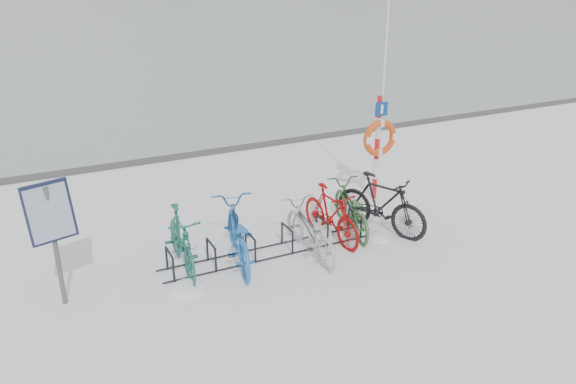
% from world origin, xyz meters
% --- Properties ---
extents(ground, '(900.00, 900.00, 0.00)m').
position_xyz_m(ground, '(0.00, 0.00, 0.00)').
color(ground, white).
rests_on(ground, ground).
extents(quay_edge, '(400.00, 0.25, 0.10)m').
position_xyz_m(quay_edge, '(0.00, 5.90, 0.05)').
color(quay_edge, '#3F3F42').
rests_on(quay_edge, ground).
extents(bike_rack, '(4.00, 0.48, 0.46)m').
position_xyz_m(bike_rack, '(0.00, 0.00, 0.18)').
color(bike_rack, black).
rests_on(bike_rack, ground).
extents(info_board, '(0.70, 0.42, 1.98)m').
position_xyz_m(info_board, '(-3.48, -0.11, 1.43)').
color(info_board, '#595B5E').
rests_on(info_board, ground).
extents(lifebuoy_station, '(0.80, 0.23, 4.17)m').
position_xyz_m(lifebuoy_station, '(3.16, 1.28, 1.40)').
color(lifebuoy_station, red).
rests_on(lifebuoy_station, ground).
extents(bike_0, '(0.62, 1.85, 1.10)m').
position_xyz_m(bike_0, '(-1.54, 0.16, 0.55)').
color(bike_0, '#175A4B').
rests_on(bike_0, ground).
extents(bike_1, '(1.13, 2.17, 1.08)m').
position_xyz_m(bike_1, '(-0.59, 0.01, 0.54)').
color(bike_1, '#2067B4').
rests_on(bike_1, ground).
extents(bike_2, '(0.66, 1.85, 0.97)m').
position_xyz_m(bike_2, '(0.64, -0.33, 0.48)').
color(bike_2, '#9FA3A7').
rests_on(bike_2, ground).
extents(bike_3, '(0.64, 1.78, 1.05)m').
position_xyz_m(bike_3, '(1.29, 0.04, 0.52)').
color(bike_3, '#960908').
rests_on(bike_3, ground).
extents(bike_4, '(1.01, 1.94, 0.97)m').
position_xyz_m(bike_4, '(1.82, 0.20, 0.48)').
color(bike_4, '#2F5F30').
rests_on(bike_4, ground).
extents(bike_5, '(1.32, 2.01, 1.18)m').
position_xyz_m(bike_5, '(2.33, -0.09, 0.59)').
color(bike_5, black).
rests_on(bike_5, ground).
extents(snow_drifts, '(5.36, 1.76, 0.21)m').
position_xyz_m(snow_drifts, '(0.49, -0.11, 0.00)').
color(snow_drifts, white).
rests_on(snow_drifts, ground).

